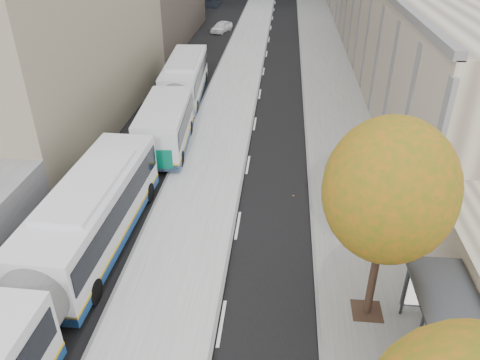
# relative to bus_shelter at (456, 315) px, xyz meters

# --- Properties ---
(bus_platform) EXTENTS (4.25, 150.00, 0.15)m
(bus_platform) POSITION_rel_bus_shelter_xyz_m (-9.56, 24.04, -2.11)
(bus_platform) COLOR #A8A8A8
(bus_platform) RESTS_ON ground
(sidewalk) EXTENTS (4.75, 150.00, 0.08)m
(sidewalk) POSITION_rel_bus_shelter_xyz_m (-1.56, 24.04, -2.15)
(sidewalk) COLOR slate
(sidewalk) RESTS_ON ground
(bus_shelter) EXTENTS (1.90, 4.40, 2.53)m
(bus_shelter) POSITION_rel_bus_shelter_xyz_m (0.00, 0.00, 0.00)
(bus_shelter) COLOR #383A3F
(bus_shelter) RESTS_ON sidewalk
(tree_c) EXTENTS (4.20, 4.20, 7.28)m
(tree_c) POSITION_rel_bus_shelter_xyz_m (-2.09, 2.04, 3.06)
(tree_c) COLOR black
(tree_c) RESTS_ON sidewalk
(bus_near) EXTENTS (3.15, 18.23, 3.03)m
(bus_near) POSITION_rel_bus_shelter_xyz_m (-13.42, 1.06, -0.53)
(bus_near) COLOR white
(bus_near) RESTS_ON ground
(bus_far) EXTENTS (3.68, 17.57, 2.91)m
(bus_far) POSITION_rel_bus_shelter_xyz_m (-12.79, 19.86, -0.60)
(bus_far) COLOR white
(bus_far) RESTS_ON ground
(distant_car) EXTENTS (2.62, 3.96, 1.25)m
(distant_car) POSITION_rel_bus_shelter_xyz_m (-13.14, 46.25, -1.56)
(distant_car) COLOR white
(distant_car) RESTS_ON ground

